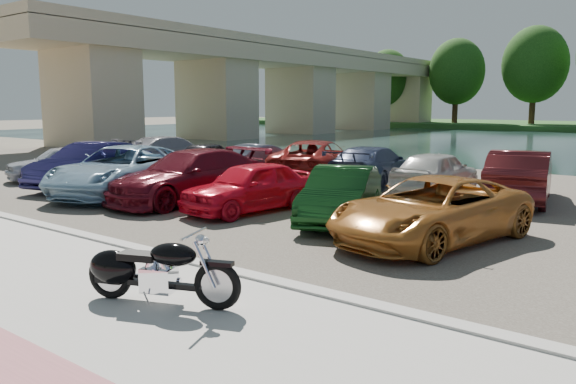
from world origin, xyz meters
The scene contains 20 objects.
ground centered at (0.00, 0.00, 0.00)m, with size 200.00×200.00×0.00m, color #595447.
promenade centered at (0.00, -1.00, 0.05)m, with size 60.00×6.00×0.10m, color #AEACA4.
kerb centered at (0.00, 2.00, 0.07)m, with size 60.00×0.30×0.14m, color #AEACA4.
parking_lot centered at (0.00, 11.00, 0.02)m, with size 60.00×18.00×0.04m, color #454138.
bridge centered at (-28.00, 41.02, 5.52)m, with size 7.00×56.00×8.55m.
motorcycle centered at (-0.06, 0.22, 0.56)m, with size 2.23×1.11×1.05m.
car_0 centered at (-13.51, 6.92, 0.70)m, with size 1.55×3.85×1.31m, color #B5B9C2.
car_1 centered at (-10.86, 6.46, 0.81)m, with size 1.62×4.66×1.53m, color #181543.
car_2 centered at (-8.62, 6.12, 0.81)m, with size 2.56×5.55×1.54m, color #84A8C1.
car_3 centered at (-6.03, 6.54, 0.79)m, with size 2.12×5.20×1.51m, color #5A0C18.
car_4 centered at (-3.65, 6.45, 0.71)m, with size 1.58×3.92×1.34m, color red.
car_5 centered at (-0.99, 6.76, 0.70)m, with size 1.40×4.02×1.33m, color #0E3512.
car_6 centered at (1.55, 6.18, 0.71)m, with size 2.22×4.81×1.34m, color #AC6A27.
car_7 centered at (-13.37, 12.17, 0.76)m, with size 2.02×4.96×1.44m, color gray.
car_8 centered at (-10.92, 12.12, 0.68)m, with size 1.52×3.78×1.29m, color black.
car_9 centered at (-8.51, 12.75, 0.66)m, with size 1.32×3.78×1.25m, color #575A69.
car_10 centered at (-6.00, 12.93, 0.79)m, with size 2.48×5.37×1.49m, color maroon.
car_11 centered at (-3.52, 12.82, 0.73)m, with size 1.94×4.77×1.38m, color #293350.
car_12 centered at (-0.96, 12.35, 0.73)m, with size 1.63×4.06×1.38m, color #BABBB5.
car_13 centered at (1.59, 12.38, 0.80)m, with size 1.60×4.59×1.51m, color #4B1416.
Camera 1 is at (6.07, -4.59, 2.84)m, focal length 35.00 mm.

